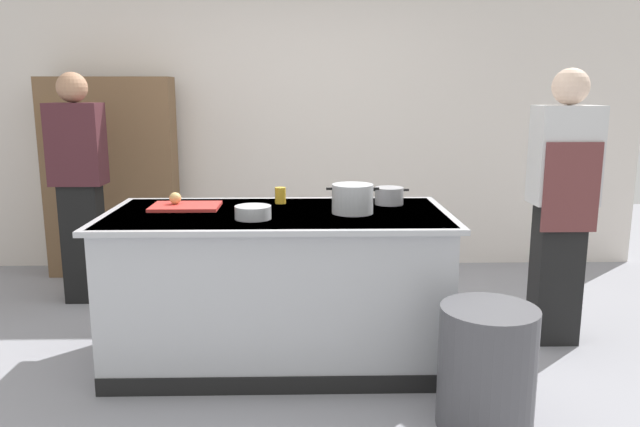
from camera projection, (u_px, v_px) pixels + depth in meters
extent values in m
plane|color=gray|center=(280.00, 358.00, 3.69)|extent=(10.00, 10.00, 0.00)
cube|color=silver|center=(287.00, 101.00, 5.45)|extent=(6.40, 0.12, 3.00)
cube|color=#B7BABF|center=(279.00, 287.00, 3.60)|extent=(1.90, 0.90, 0.90)
cube|color=#B7BABF|center=(277.00, 215.00, 3.52)|extent=(1.98, 0.98, 0.03)
cube|color=black|center=(276.00, 386.00, 3.24)|extent=(1.90, 0.01, 0.10)
cube|color=red|center=(186.00, 206.00, 3.63)|extent=(0.40, 0.28, 0.02)
sphere|color=tan|center=(175.00, 198.00, 3.65)|extent=(0.07, 0.07, 0.07)
cylinder|color=#B7BABF|center=(353.00, 199.00, 3.47)|extent=(0.24, 0.24, 0.17)
cube|color=black|center=(329.00, 189.00, 3.45)|extent=(0.04, 0.02, 0.01)
cube|color=black|center=(376.00, 189.00, 3.46)|extent=(0.04, 0.02, 0.01)
cylinder|color=#99999E|center=(389.00, 196.00, 3.75)|extent=(0.17, 0.17, 0.10)
cube|color=black|center=(373.00, 190.00, 3.74)|extent=(0.04, 0.02, 0.01)
cube|color=black|center=(406.00, 190.00, 3.74)|extent=(0.04, 0.02, 0.01)
cylinder|color=#B7BABF|center=(253.00, 212.00, 3.32)|extent=(0.20, 0.20, 0.07)
cylinder|color=yellow|center=(280.00, 195.00, 3.78)|extent=(0.07, 0.07, 0.10)
cylinder|color=#4C4C51|center=(487.00, 368.00, 2.89)|extent=(0.46, 0.46, 0.60)
cube|color=black|center=(556.00, 274.00, 3.86)|extent=(0.28, 0.20, 0.90)
cube|color=silver|center=(565.00, 155.00, 3.72)|extent=(0.38, 0.24, 0.60)
sphere|color=beige|center=(571.00, 87.00, 3.63)|extent=(0.22, 0.22, 0.22)
cube|color=brown|center=(572.00, 188.00, 3.63)|extent=(0.34, 0.02, 0.54)
cube|color=black|center=(84.00, 243.00, 4.63)|extent=(0.28, 0.20, 0.90)
cube|color=#451F26|center=(76.00, 144.00, 4.49)|extent=(0.38, 0.24, 0.60)
sphere|color=#A87A5B|center=(72.00, 87.00, 4.40)|extent=(0.22, 0.22, 0.22)
cube|color=brown|center=(112.00, 178.00, 5.25)|extent=(1.10, 0.28, 1.70)
cube|color=yellow|center=(49.00, 126.00, 5.00)|extent=(0.09, 0.03, 0.33)
cube|color=white|center=(61.00, 130.00, 5.01)|extent=(0.07, 0.03, 0.26)
cube|color=teal|center=(70.00, 126.00, 5.00)|extent=(0.06, 0.03, 0.32)
cube|color=brown|center=(80.00, 126.00, 5.00)|extent=(0.08, 0.03, 0.33)
cube|color=red|center=(92.00, 127.00, 5.01)|extent=(0.08, 0.03, 0.30)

